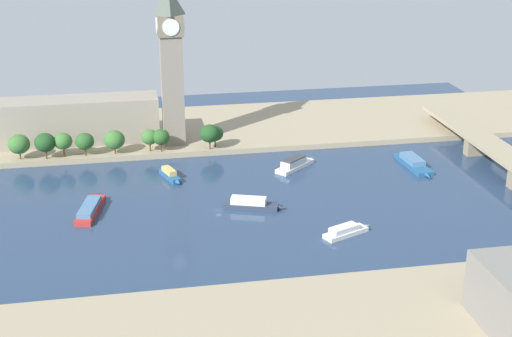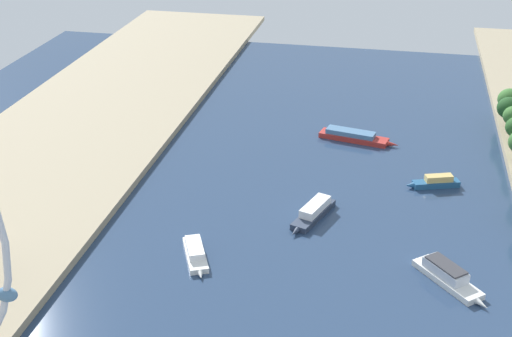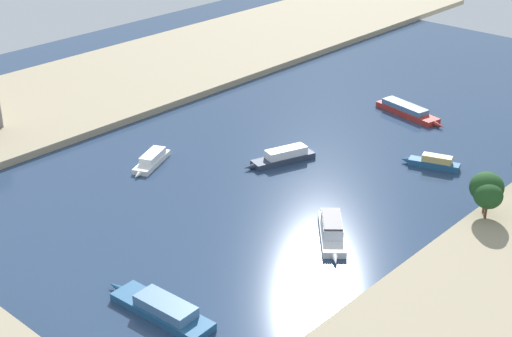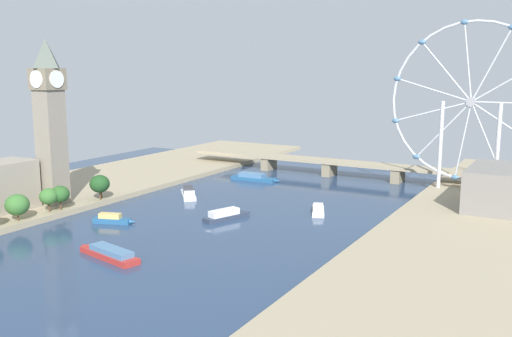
{
  "view_description": "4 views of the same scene",
  "coord_description": "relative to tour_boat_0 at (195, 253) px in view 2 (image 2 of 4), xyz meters",
  "views": [
    {
      "loc": [
        316.71,
        -41.23,
        141.73
      ],
      "look_at": [
        -17.27,
        20.84,
        12.62
      ],
      "focal_mm": 52.89,
      "sensor_mm": 36.0,
      "label": 1
    },
    {
      "loc": [
        -25.37,
        243.65,
        133.59
      ],
      "look_at": [
        21.08,
        22.0,
        21.37
      ],
      "focal_mm": 49.95,
      "sensor_mm": 36.0,
      "label": 2
    },
    {
      "loc": [
        -168.0,
        216.0,
        122.78
      ],
      "look_at": [
        -22.88,
        56.47,
        19.41
      ],
      "focal_mm": 53.43,
      "sensor_mm": 36.0,
      "label": 3
    },
    {
      "loc": [
        152.48,
        -219.35,
        75.63
      ],
      "look_at": [
        -13.11,
        69.91,
        16.52
      ],
      "focal_mm": 39.87,
      "sensor_mm": 36.0,
      "label": 4
    }
  ],
  "objects": [
    {
      "name": "tour_boat_1",
      "position": [
        -44.15,
        -108.44,
        0.14
      ],
      "size": [
        37.12,
        13.91,
        4.52
      ],
      "rotation": [
        0.0,
        0.0,
        2.93
      ],
      "color": "#B22D28",
      "rests_on": "ground_plane"
    },
    {
      "name": "tour_boat_3",
      "position": [
        -35.38,
        -34.98,
        0.41
      ],
      "size": [
        14.24,
        29.21,
        5.3
      ],
      "rotation": [
        0.0,
        0.0,
        1.24
      ],
      "color": "#2D384C",
      "rests_on": "ground_plane"
    },
    {
      "name": "tour_boat_0",
      "position": [
        0.0,
        0.0,
        0.0
      ],
      "size": [
        14.12,
        24.01,
        4.36
      ],
      "rotation": [
        0.0,
        0.0,
        1.99
      ],
      "color": "white",
      "rests_on": "ground_plane"
    },
    {
      "name": "tour_boat_4",
      "position": [
        -82.65,
        -3.0,
        0.61
      ],
      "size": [
        23.42,
        25.81,
        5.99
      ],
      "rotation": [
        0.0,
        0.0,
        2.29
      ],
      "color": "white",
      "rests_on": "ground_plane"
    },
    {
      "name": "riverbank_right",
      "position": [
        82.82,
        -50.16,
        -0.3
      ],
      "size": [
        90.0,
        520.0,
        3.0
      ],
      "primitive_type": "cube",
      "color": "tan",
      "rests_on": "ground_plane"
    },
    {
      "name": "ground_plane",
      "position": [
        -36.08,
        -50.16,
        -1.8
      ],
      "size": [
        407.79,
        407.79,
        0.0
      ],
      "primitive_type": "plane",
      "color": "navy"
    },
    {
      "name": "tour_boat_5",
      "position": [
        -79.96,
        -69.04,
        0.22
      ],
      "size": [
        21.91,
        10.43,
        5.01
      ],
      "rotation": [
        0.0,
        0.0,
        0.33
      ],
      "color": "#235684",
      "rests_on": "ground_plane"
    }
  ]
}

